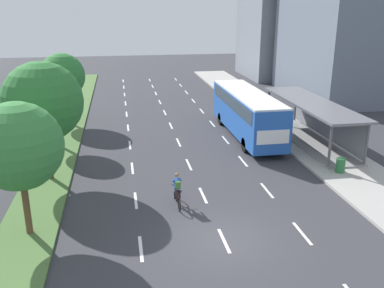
{
  "coord_description": "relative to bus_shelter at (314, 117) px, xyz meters",
  "views": [
    {
      "loc": [
        -3.99,
        -14.99,
        9.43
      ],
      "look_at": [
        0.28,
        9.41,
        1.2
      ],
      "focal_mm": 39.09,
      "sensor_mm": 36.0,
      "label": 1
    }
  ],
  "objects": [
    {
      "name": "bus",
      "position": [
        -4.28,
        2.28,
        0.2
      ],
      "size": [
        2.54,
        11.29,
        3.37
      ],
      "color": "#2356B2",
      "rests_on": "ground"
    },
    {
      "name": "median_tree_second",
      "position": [
        -17.62,
        -3.94,
        2.68
      ],
      "size": [
        4.31,
        4.31,
        6.58
      ],
      "color": "brown",
      "rests_on": "median_strip"
    },
    {
      "name": "median_tree_fourth",
      "position": [
        -18.04,
        8.17,
        2.16
      ],
      "size": [
        3.63,
        3.63,
        5.74
      ],
      "color": "brown",
      "rests_on": "median_strip"
    },
    {
      "name": "median_tree_third",
      "position": [
        -18.04,
        2.12,
        1.9
      ],
      "size": [
        2.89,
        2.89,
        5.12
      ],
      "color": "brown",
      "rests_on": "median_strip"
    },
    {
      "name": "lane_divider_center",
      "position": [
        -9.53,
        6.13,
        -1.86
      ],
      "size": [
        0.14,
        47.03,
        0.01
      ],
      "color": "white",
      "rests_on": "ground"
    },
    {
      "name": "bus_shelter",
      "position": [
        0.0,
        0.0,
        0.0
      ],
      "size": [
        2.9,
        11.46,
        2.86
      ],
      "color": "gray",
      "rests_on": "sidewalk_right"
    },
    {
      "name": "ground_plane",
      "position": [
        -9.53,
        -11.88,
        -1.87
      ],
      "size": [
        140.0,
        140.0,
        0.0
      ],
      "primitive_type": "plane",
      "color": "#38383D"
    },
    {
      "name": "cyclist",
      "position": [
        -11.0,
        -8.34,
        -1.08
      ],
      "size": [
        0.46,
        1.82,
        1.71
      ],
      "color": "black",
      "rests_on": "ground"
    },
    {
      "name": "building_near_right",
      "position": [
        10.88,
        14.97,
        8.11
      ],
      "size": [
        11.4,
        14.64,
        19.95
      ],
      "primitive_type": "cube",
      "color": "slate",
      "rests_on": "ground"
    },
    {
      "name": "trash_bin",
      "position": [
        -1.08,
        -6.0,
        -1.29
      ],
      "size": [
        0.52,
        0.52,
        0.85
      ],
      "primitive_type": "cylinder",
      "color": "#286B38",
      "rests_on": "sidewalk_right"
    },
    {
      "name": "lane_divider_right",
      "position": [
        -6.03,
        6.13,
        -1.86
      ],
      "size": [
        0.14,
        47.03,
        0.01
      ],
      "color": "white",
      "rests_on": "ground"
    },
    {
      "name": "median_tree_nearest",
      "position": [
        -17.68,
        -9.99,
        2.17
      ],
      "size": [
        3.64,
        3.64,
        5.75
      ],
      "color": "brown",
      "rests_on": "median_strip"
    },
    {
      "name": "median_strip",
      "position": [
        -17.83,
        8.12,
        -1.81
      ],
      "size": [
        2.6,
        52.0,
        0.12
      ],
      "primitive_type": "cube",
      "color": "#4C7038",
      "rests_on": "ground"
    },
    {
      "name": "lane_divider_left",
      "position": [
        -13.03,
        6.13,
        -1.86
      ],
      "size": [
        0.14,
        47.03,
        0.01
      ],
      "color": "white",
      "rests_on": "ground"
    },
    {
      "name": "sidewalk_right",
      "position": [
        -0.28,
        8.12,
        -1.79
      ],
      "size": [
        4.5,
        52.0,
        0.15
      ],
      "primitive_type": "cube",
      "color": "#ADAAA3",
      "rests_on": "ground"
    }
  ]
}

